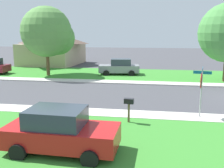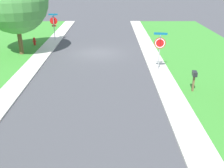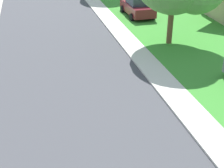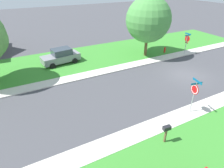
{
  "view_description": "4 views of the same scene",
  "coord_description": "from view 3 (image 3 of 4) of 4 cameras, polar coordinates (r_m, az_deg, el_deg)",
  "views": [
    {
      "loc": [
        -18.56,
        7.03,
        4.56
      ],
      "look_at": [
        -2.96,
        9.55,
        1.4
      ],
      "focal_mm": 41.6,
      "sensor_mm": 36.0,
      "label": 1
    },
    {
      "loc": [
        -1.27,
        22.05,
        6.48
      ],
      "look_at": [
        -1.29,
        10.19,
        1.4
      ],
      "focal_mm": 41.53,
      "sensor_mm": 36.0,
      "label": 2
    },
    {
      "loc": [
        -1.45,
        -0.58,
        7.49
      ],
      "look_at": [
        1.45,
        10.76,
        1.4
      ],
      "focal_mm": 51.67,
      "sensor_mm": 36.0,
      "label": 3
    },
    {
      "loc": [
        -11.9,
        14.87,
        8.88
      ],
      "look_at": [
        -0.28,
        8.82,
        1.4
      ],
      "focal_mm": 30.1,
      "sensor_mm": 36.0,
      "label": 4
    }
  ],
  "objects": [
    {
      "name": "sidewalk_east",
      "position": [
        15.86,
        10.33,
        -0.97
      ],
      "size": [
        1.4,
        56.0,
        0.1
      ],
      "primitive_type": "cube",
      "color": "beige",
      "rests_on": "ground"
    },
    {
      "name": "car_maroon_driveway_right",
      "position": [
        27.7,
        4.56,
        13.59
      ],
      "size": [
        2.06,
        4.31,
        1.76
      ],
      "color": "maroon",
      "rests_on": "ground"
    }
  ]
}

